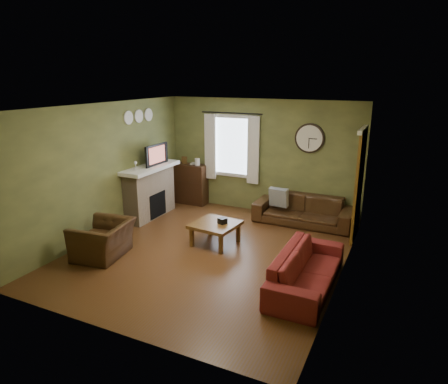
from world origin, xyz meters
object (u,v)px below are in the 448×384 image
at_px(bookshelf, 190,184).
at_px(armchair, 103,240).
at_px(sofa_brown, 303,210).
at_px(sofa_red, 307,269).
at_px(coffee_table, 215,234).

relative_size(bookshelf, armchair, 1.02).
xyz_separation_m(bookshelf, sofa_brown, (2.92, -0.23, -0.19)).
distance_m(bookshelf, sofa_red, 4.65).
bearing_deg(bookshelf, sofa_red, -38.08).
bearing_deg(bookshelf, sofa_brown, -4.49).
distance_m(armchair, coffee_table, 2.04).
distance_m(sofa_red, armchair, 3.54).
xyz_separation_m(bookshelf, armchair, (0.15, -3.34, -0.18)).
distance_m(sofa_red, coffee_table, 2.14).
bearing_deg(armchair, sofa_brown, 129.06).
height_order(armchair, coffee_table, armchair).
bearing_deg(sofa_brown, armchair, -131.59).
xyz_separation_m(sofa_brown, sofa_red, (0.74, -2.64, -0.01)).
relative_size(sofa_brown, sofa_red, 1.05).
bearing_deg(sofa_brown, bookshelf, 175.51).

